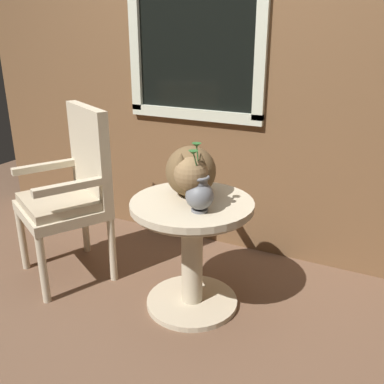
# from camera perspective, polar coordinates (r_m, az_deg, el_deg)

# --- Properties ---
(ground_plane) EXTENTS (6.00, 6.00, 0.00)m
(ground_plane) POSITION_cam_1_polar(r_m,az_deg,el_deg) (2.44, -3.79, -14.87)
(ground_plane) COLOR brown
(back_wall) EXTENTS (4.00, 0.07, 2.60)m
(back_wall) POSITION_cam_1_polar(r_m,az_deg,el_deg) (2.77, 4.95, 18.26)
(back_wall) COLOR brown
(back_wall) RESTS_ON ground_plane
(wicker_side_table) EXTENTS (0.63, 0.63, 0.61)m
(wicker_side_table) POSITION_cam_1_polar(r_m,az_deg,el_deg) (2.24, 0.00, -5.88)
(wicker_side_table) COLOR beige
(wicker_side_table) RESTS_ON ground_plane
(wicker_chair) EXTENTS (0.64, 0.63, 1.02)m
(wicker_chair) POSITION_cam_1_polar(r_m,az_deg,el_deg) (2.61, -15.61, 0.51)
(wicker_chair) COLOR beige
(wicker_chair) RESTS_ON ground_plane
(cat) EXTENTS (0.36, 0.55, 0.28)m
(cat) POSITION_cam_1_polar(r_m,az_deg,el_deg) (2.17, -0.16, 2.73)
(cat) COLOR brown
(cat) RESTS_ON wicker_side_table
(pewter_vase_with_ivy) EXTENTS (0.13, 0.13, 0.33)m
(pewter_vase_with_ivy) POSITION_cam_1_polar(r_m,az_deg,el_deg) (2.01, 1.01, -0.13)
(pewter_vase_with_ivy) COLOR slate
(pewter_vase_with_ivy) RESTS_ON wicker_side_table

